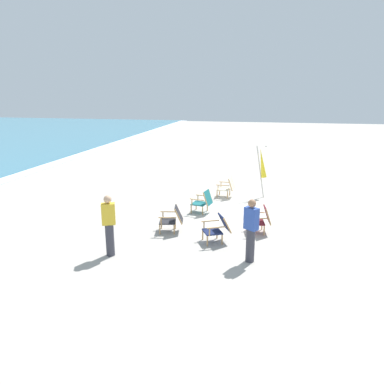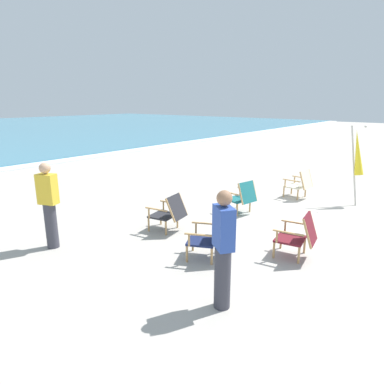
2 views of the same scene
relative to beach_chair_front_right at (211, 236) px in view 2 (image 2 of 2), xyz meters
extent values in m
plane|color=#B2AAA0|center=(3.00, -0.26, -0.43)|extent=(80.00, 80.00, 0.00)
cube|color=white|center=(3.00, 11.18, -0.40)|extent=(80.00, 1.10, 0.06)
cube|color=#19234C|center=(-0.07, 0.15, -0.11)|extent=(0.68, 0.66, 0.04)
cube|color=#19234C|center=(0.09, -0.17, 0.13)|extent=(0.56, 0.46, 0.48)
cylinder|color=tan|center=(-0.38, 0.24, -0.27)|extent=(0.04, 0.04, 0.32)
cylinder|color=tan|center=(0.04, 0.44, -0.27)|extent=(0.04, 0.04, 0.32)
cylinder|color=tan|center=(-0.19, -0.15, -0.27)|extent=(0.04, 0.04, 0.32)
cylinder|color=tan|center=(0.23, 0.06, -0.27)|extent=(0.04, 0.04, 0.32)
cube|color=tan|center=(-0.31, 0.01, 0.11)|extent=(0.26, 0.49, 0.02)
cylinder|color=tan|center=(-0.40, 0.17, 0.00)|extent=(0.04, 0.04, 0.22)
cube|color=tan|center=(0.19, 0.25, 0.11)|extent=(0.26, 0.49, 0.02)
cylinder|color=tan|center=(0.11, 0.42, 0.00)|extent=(0.04, 0.04, 0.22)
cylinder|color=tan|center=(-0.14, -0.29, 0.13)|extent=(0.16, 0.26, 0.48)
cylinder|color=tan|center=(0.31, -0.06, 0.13)|extent=(0.16, 0.26, 0.48)
cube|color=beige|center=(4.73, 0.44, -0.11)|extent=(0.56, 0.52, 0.04)
cube|color=beige|center=(4.71, 0.12, 0.14)|extent=(0.51, 0.24, 0.50)
cylinder|color=tan|center=(4.52, 0.68, -0.27)|extent=(0.04, 0.04, 0.32)
cylinder|color=tan|center=(4.98, 0.64, -0.27)|extent=(0.04, 0.04, 0.32)
cylinder|color=tan|center=(4.48, 0.25, -0.27)|extent=(0.04, 0.04, 0.32)
cylinder|color=tan|center=(4.95, 0.21, -0.27)|extent=(0.04, 0.04, 0.32)
cube|color=tan|center=(4.45, 0.45, 0.11)|extent=(0.08, 0.53, 0.02)
cylinder|color=tan|center=(4.47, 0.63, 0.00)|extent=(0.04, 0.04, 0.22)
cube|color=tan|center=(5.01, 0.40, 0.11)|extent=(0.08, 0.53, 0.02)
cylinder|color=tan|center=(5.02, 0.59, 0.00)|extent=(0.04, 0.04, 0.22)
cylinder|color=tan|center=(4.45, 0.14, 0.14)|extent=(0.06, 0.21, 0.51)
cylinder|color=tan|center=(4.96, 0.10, 0.14)|extent=(0.06, 0.21, 0.51)
cube|color=#28282D|center=(0.49, 1.62, -0.11)|extent=(0.60, 0.57, 0.04)
cube|color=#28282D|center=(0.55, 1.28, 0.13)|extent=(0.53, 0.33, 0.49)
cylinder|color=tan|center=(0.22, 1.79, -0.27)|extent=(0.04, 0.04, 0.32)
cylinder|color=tan|center=(0.68, 1.87, -0.27)|extent=(0.04, 0.04, 0.32)
cylinder|color=tan|center=(0.30, 1.36, -0.27)|extent=(0.04, 0.04, 0.32)
cylinder|color=tan|center=(0.76, 1.45, -0.27)|extent=(0.04, 0.04, 0.32)
cube|color=tan|center=(0.22, 1.55, 0.11)|extent=(0.13, 0.53, 0.02)
cylinder|color=tan|center=(0.18, 1.73, 0.00)|extent=(0.04, 0.04, 0.22)
cube|color=tan|center=(0.77, 1.65, 0.11)|extent=(0.13, 0.53, 0.02)
cylinder|color=tan|center=(0.73, 1.83, 0.00)|extent=(0.04, 0.04, 0.22)
cylinder|color=tan|center=(0.30, 1.23, 0.13)|extent=(0.09, 0.25, 0.49)
cylinder|color=tan|center=(0.80, 1.32, 0.13)|extent=(0.09, 0.25, 0.49)
cube|color=maroon|center=(0.97, -1.03, -0.11)|extent=(0.59, 0.56, 0.04)
cube|color=maroon|center=(1.02, -1.35, 0.14)|extent=(0.52, 0.28, 0.50)
cylinder|color=tan|center=(0.70, -0.86, -0.27)|extent=(0.04, 0.04, 0.32)
cylinder|color=tan|center=(1.17, -0.78, -0.27)|extent=(0.04, 0.04, 0.32)
cylinder|color=tan|center=(0.78, -1.28, -0.27)|extent=(0.04, 0.04, 0.32)
cylinder|color=tan|center=(1.24, -1.20, -0.27)|extent=(0.04, 0.04, 0.32)
cube|color=tan|center=(0.70, -1.10, 0.11)|extent=(0.12, 0.53, 0.02)
cylinder|color=tan|center=(0.67, -0.91, 0.00)|extent=(0.04, 0.04, 0.22)
cube|color=tan|center=(1.25, -1.00, 0.11)|extent=(0.12, 0.53, 0.02)
cylinder|color=tan|center=(1.22, -0.82, 0.00)|extent=(0.04, 0.04, 0.22)
cylinder|color=tan|center=(0.77, -1.39, 0.14)|extent=(0.07, 0.21, 0.51)
cylinder|color=tan|center=(1.28, -1.31, 0.14)|extent=(0.07, 0.21, 0.51)
cube|color=#196066|center=(2.54, 1.02, -0.11)|extent=(0.60, 0.57, 0.04)
cube|color=#196066|center=(2.48, 0.71, 0.14)|extent=(0.52, 0.29, 0.50)
cylinder|color=tan|center=(2.35, 1.28, -0.27)|extent=(0.04, 0.04, 0.32)
cylinder|color=tan|center=(2.81, 1.19, -0.27)|extent=(0.04, 0.04, 0.32)
cylinder|color=tan|center=(2.27, 0.86, -0.27)|extent=(0.04, 0.04, 0.32)
cylinder|color=tan|center=(2.73, 0.77, -0.27)|extent=(0.04, 0.04, 0.32)
cube|color=tan|center=(2.26, 1.06, 0.11)|extent=(0.13, 0.53, 0.02)
cylinder|color=tan|center=(2.29, 1.24, 0.00)|extent=(0.04, 0.04, 0.22)
cube|color=tan|center=(2.81, 0.95, 0.11)|extent=(0.13, 0.53, 0.02)
cylinder|color=tan|center=(2.84, 1.14, 0.00)|extent=(0.04, 0.04, 0.22)
cylinder|color=tan|center=(2.23, 0.75, 0.14)|extent=(0.08, 0.21, 0.51)
cylinder|color=tan|center=(2.73, 0.66, 0.14)|extent=(0.08, 0.21, 0.51)
cylinder|color=#B7B2A8|center=(5.02, -0.98, 0.61)|extent=(0.17, 0.41, 2.07)
cone|color=yellow|center=(5.00, -1.04, 0.97)|extent=(0.34, 0.47, 1.18)
sphere|color=#B7B2A8|center=(4.97, -1.16, 1.64)|extent=(0.06, 0.06, 0.06)
cylinder|color=#383842|center=(-1.10, -0.97, 0.00)|extent=(0.22, 0.22, 0.86)
cube|color=#2D4CA5|center=(-1.10, -0.97, 0.71)|extent=(0.36, 0.39, 0.56)
sphere|color=#9E7051|center=(-1.10, -0.97, 1.10)|extent=(0.20, 0.20, 0.20)
cylinder|color=#383842|center=(-1.49, 2.62, 0.00)|extent=(0.22, 0.22, 0.86)
cube|color=gold|center=(-1.49, 2.62, 0.71)|extent=(0.31, 0.39, 0.56)
sphere|color=tan|center=(-1.49, 2.62, 1.10)|extent=(0.20, 0.20, 0.20)
camera|label=1|loc=(-9.90, -1.35, 3.74)|focal=35.00mm
camera|label=2|loc=(-4.52, -3.21, 2.28)|focal=32.00mm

